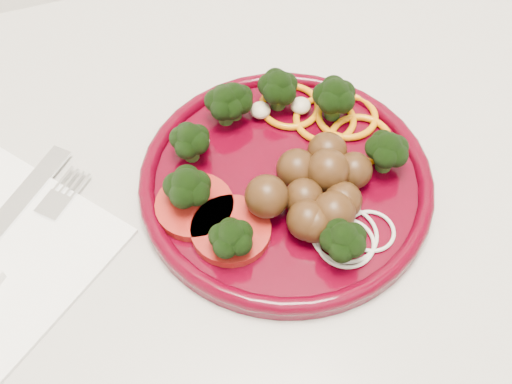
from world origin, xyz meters
name	(u,v)px	position (x,y,z in m)	size (l,w,h in m)	color
counter	(383,327)	(0.00, 1.70, 0.45)	(2.40, 0.60, 0.90)	silver
plate	(286,174)	(-0.18, 1.69, 0.92)	(0.25, 0.25, 0.05)	#40000D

